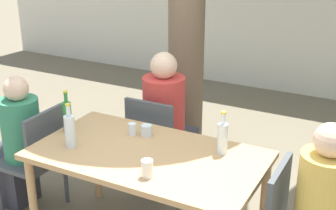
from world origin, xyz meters
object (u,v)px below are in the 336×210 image
object	(u,v)px
person_seated_2	(168,125)
drinking_glass_1	(132,129)
patio_chair_0	(38,155)
dining_table_front	(148,163)
drinking_glass_0	(147,130)
green_bottle_1	(67,116)
patio_chair_2	(156,141)
water_bottle_2	(70,130)
drinking_glass_2	(147,169)
water_bottle_0	(223,138)
person_seated_0	(15,149)

from	to	relation	value
person_seated_2	drinking_glass_1	xyz separation A→B (m)	(0.07, -0.70, 0.25)
patio_chair_0	person_seated_2	xyz separation A→B (m)	(0.71, 0.91, 0.06)
dining_table_front	drinking_glass_0	world-z (taller)	drinking_glass_0
green_bottle_1	drinking_glass_1	world-z (taller)	green_bottle_1
patio_chair_2	drinking_glass_0	world-z (taller)	patio_chair_2
drinking_glass_1	patio_chair_2	bearing A→B (deg)	98.04
dining_table_front	water_bottle_2	distance (m)	0.59
person_seated_2	drinking_glass_2	distance (m)	1.31
water_bottle_2	drinking_glass_1	size ratio (longest dim) A/B	3.68
water_bottle_0	green_bottle_1	world-z (taller)	green_bottle_1
water_bottle_2	patio_chair_0	bearing A→B (deg)	161.41
patio_chair_0	person_seated_0	xyz separation A→B (m)	(-0.24, -0.00, -0.01)
person_seated_0	patio_chair_0	bearing A→B (deg)	90.00
water_bottle_2	drinking_glass_1	distance (m)	0.47
dining_table_front	green_bottle_1	xyz separation A→B (m)	(-0.71, 0.03, 0.21)
person_seated_0	drinking_glass_2	bearing A→B (deg)	78.81
drinking_glass_1	green_bottle_1	bearing A→B (deg)	-159.02
person_seated_2	water_bottle_0	xyz separation A→B (m)	(0.77, -0.67, 0.33)
person_seated_0	drinking_glass_0	world-z (taller)	person_seated_0
drinking_glass_1	drinking_glass_0	bearing A→B (deg)	17.26
patio_chair_2	water_bottle_2	size ratio (longest dim) A/B	2.78
water_bottle_2	drinking_glass_2	xyz separation A→B (m)	(0.69, -0.11, -0.07)
patio_chair_0	green_bottle_1	xyz separation A→B (m)	(0.32, 0.03, 0.39)
patio_chair_2	drinking_glass_2	distance (m)	1.12
patio_chair_2	person_seated_0	world-z (taller)	person_seated_0
drinking_glass_0	green_bottle_1	bearing A→B (deg)	-159.69
dining_table_front	water_bottle_0	bearing A→B (deg)	27.01
water_bottle_0	person_seated_0	bearing A→B (deg)	-172.36
green_bottle_1	drinking_glass_1	xyz separation A→B (m)	(0.46, 0.18, -0.08)
drinking_glass_2	green_bottle_1	bearing A→B (deg)	160.26
drinking_glass_0	drinking_glass_2	xyz separation A→B (m)	(0.31, -0.52, 0.02)
patio_chair_2	drinking_glass_0	size ratio (longest dim) A/B	10.76
person_seated_2	green_bottle_1	world-z (taller)	person_seated_2
person_seated_2	drinking_glass_2	world-z (taller)	person_seated_2
patio_chair_0	drinking_glass_0	world-z (taller)	patio_chair_0
patio_chair_2	person_seated_0	distance (m)	1.17
water_bottle_2	water_bottle_0	bearing A→B (deg)	22.22
water_bottle_2	drinking_glass_0	world-z (taller)	water_bottle_2
patio_chair_2	drinking_glass_2	world-z (taller)	patio_chair_2
person_seated_0	water_bottle_2	world-z (taller)	person_seated_0
water_bottle_2	drinking_glass_0	size ratio (longest dim) A/B	3.87
patio_chair_2	water_bottle_2	world-z (taller)	water_bottle_2
patio_chair_0	patio_chair_2	xyz separation A→B (m)	(0.71, 0.68, 0.00)
drinking_glass_0	drinking_glass_2	distance (m)	0.61
dining_table_front	drinking_glass_0	xyz separation A→B (m)	(-0.15, 0.24, 0.12)
drinking_glass_1	person_seated_0	bearing A→B (deg)	-168.52
person_seated_0	drinking_glass_1	size ratio (longest dim) A/B	13.02
person_seated_2	water_bottle_0	bearing A→B (deg)	138.88
dining_table_front	water_bottle_0	size ratio (longest dim) A/B	5.16
green_bottle_1	person_seated_0	bearing A→B (deg)	-176.90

